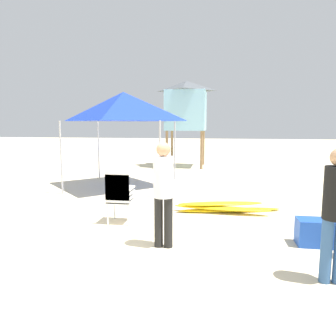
# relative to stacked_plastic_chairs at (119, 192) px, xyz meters

# --- Properties ---
(ground) EXTENTS (80.00, 80.00, 0.00)m
(ground) POSITION_rel_stacked_plastic_chairs_xyz_m (0.33, -1.36, -0.65)
(ground) COLOR beige
(stacked_plastic_chairs) EXTENTS (0.48, 0.48, 1.11)m
(stacked_plastic_chairs) POSITION_rel_stacked_plastic_chairs_xyz_m (0.00, 0.00, 0.00)
(stacked_plastic_chairs) COLOR white
(stacked_plastic_chairs) RESTS_ON ground
(surfboard_pile) EXTENTS (2.46, 0.84, 0.24)m
(surfboard_pile) POSITION_rel_stacked_plastic_chairs_xyz_m (2.09, 1.18, -0.54)
(surfboard_pile) COLOR yellow
(surfboard_pile) RESTS_ON ground
(lifeguard_near_left) EXTENTS (0.32, 0.32, 1.71)m
(lifeguard_near_left) POSITION_rel_stacked_plastic_chairs_xyz_m (1.09, -1.07, 0.33)
(lifeguard_near_left) COLOR black
(lifeguard_near_left) RESTS_ON ground
(lifeguard_near_right) EXTENTS (0.32, 0.32, 1.71)m
(lifeguard_near_right) POSITION_rel_stacked_plastic_chairs_xyz_m (3.39, -1.91, 0.33)
(lifeguard_near_right) COLOR #33598C
(lifeguard_near_right) RESTS_ON ground
(popup_canopy) EXTENTS (2.90, 2.90, 2.99)m
(popup_canopy) POSITION_rel_stacked_plastic_chairs_xyz_m (-1.05, 3.83, 1.88)
(popup_canopy) COLOR #B2B2B7
(popup_canopy) RESTS_ON ground
(lifeguard_tower) EXTENTS (1.98, 1.98, 3.95)m
(lifeguard_tower) POSITION_rel_stacked_plastic_chairs_xyz_m (0.38, 8.99, 2.19)
(lifeguard_tower) COLOR olive
(lifeguard_tower) RESTS_ON ground
(cooler_box) EXTENTS (0.57, 0.39, 0.44)m
(cooler_box) POSITION_rel_stacked_plastic_chairs_xyz_m (3.54, -0.60, -0.43)
(cooler_box) COLOR blue
(cooler_box) RESTS_ON ground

